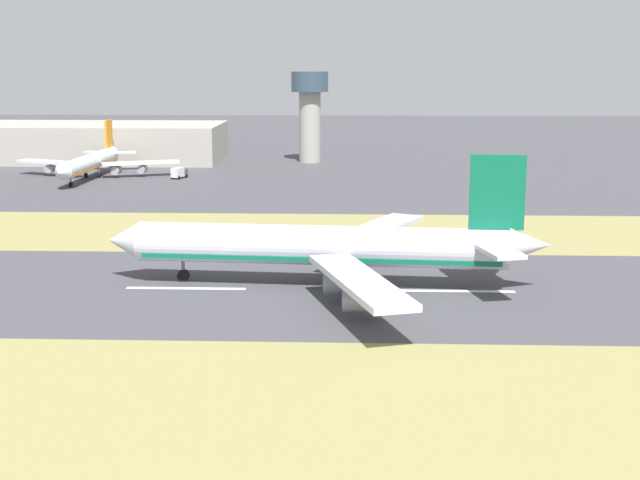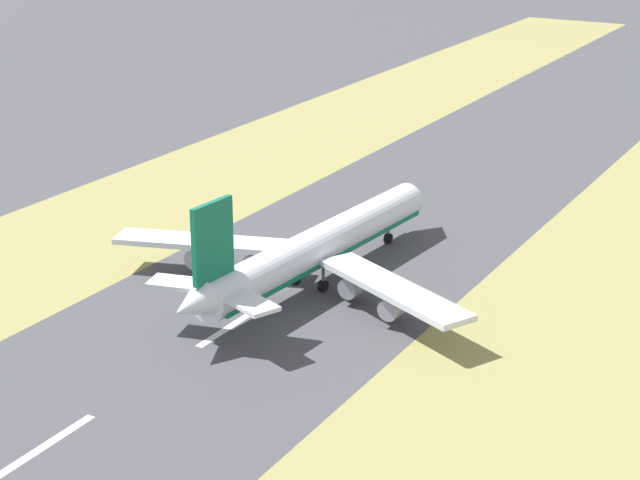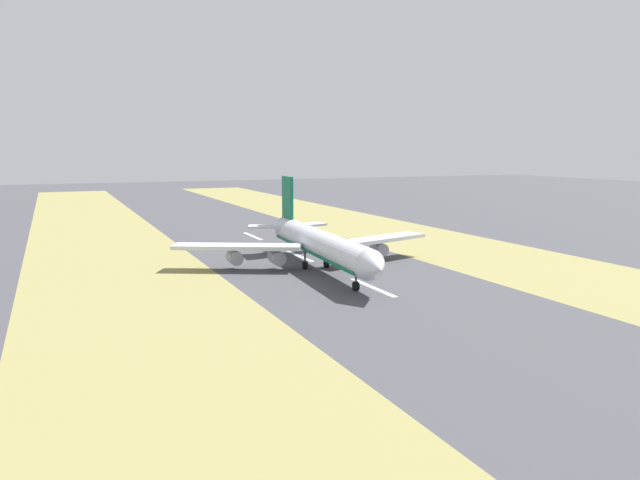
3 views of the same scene
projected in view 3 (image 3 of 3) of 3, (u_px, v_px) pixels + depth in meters
name	position (u px, v px, depth m)	size (l,w,h in m)	color
ground_plane	(322.00, 266.00, 146.63)	(800.00, 800.00, 0.00)	#424247
grass_median_west	(479.00, 253.00, 164.28)	(40.00, 600.00, 0.01)	olive
grass_median_east	(123.00, 282.00, 128.98)	(40.00, 600.00, 0.01)	olive
centreline_dash_near	(253.00, 236.00, 196.57)	(1.20, 18.00, 0.01)	silver
centreline_dash_mid	(299.00, 256.00, 160.23)	(1.20, 18.00, 0.01)	silver
centreline_dash_far	(373.00, 287.00, 123.90)	(1.20, 18.00, 0.01)	silver
airplane_main_jet	(317.00, 243.00, 141.88)	(63.96, 67.22, 20.20)	silver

